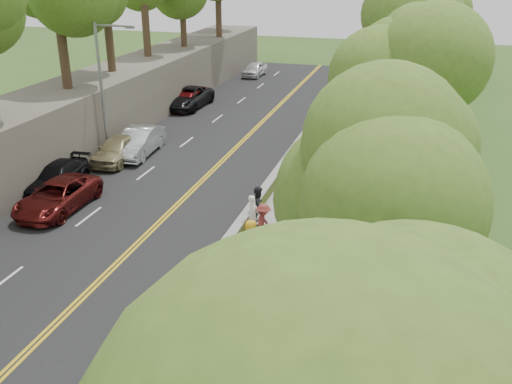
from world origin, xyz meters
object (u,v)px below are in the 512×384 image
object	(u,v)px
construction_barrel	(341,157)
signpost	(166,320)
painter_0	(251,241)
person_far	(360,149)
concrete_block	(291,272)
car_2	(58,196)
streetlight	(104,82)

from	to	relation	value
construction_barrel	signpost	bearing A→B (deg)	-96.43
painter_0	person_far	distance (m)	13.69
signpost	person_far	distance (m)	20.72
concrete_block	person_far	bearing A→B (deg)	86.62
car_2	person_far	world-z (taller)	person_far
signpost	car_2	bearing A→B (deg)	137.15
signpost	car_2	world-z (taller)	signpost
signpost	construction_barrel	distance (m)	19.59
signpost	painter_0	xyz separation A→B (m)	(0.40, 7.04, -0.99)
signpost	painter_0	world-z (taller)	signpost
person_far	signpost	bearing A→B (deg)	63.53
car_2	construction_barrel	bearing A→B (deg)	39.29
construction_barrel	person_far	bearing A→B (deg)	47.05
signpost	concrete_block	xyz separation A→B (m)	(2.30, 6.02, -1.49)
streetlight	concrete_block	size ratio (longest dim) A/B	6.35
construction_barrel	concrete_block	distance (m)	13.40
construction_barrel	car_2	xyz separation A→B (m)	(-12.24, -10.10, 0.22)
concrete_block	car_2	xyz separation A→B (m)	(-12.35, 3.31, 0.28)
signpost	painter_0	distance (m)	7.12
signpost	construction_barrel	bearing A→B (deg)	83.57
streetlight	concrete_block	xyz separation A→B (m)	(13.81, -11.00, -4.17)
car_2	person_far	xyz separation A→B (m)	(13.20, 11.13, 0.07)
car_2	person_far	bearing A→B (deg)	39.90
streetlight	person_far	world-z (taller)	streetlight
signpost	person_far	size ratio (longest dim) A/B	2.01
construction_barrel	streetlight	bearing A→B (deg)	-170.05
construction_barrel	car_2	world-z (taller)	car_2
car_2	person_far	distance (m)	17.27
streetlight	concrete_block	world-z (taller)	streetlight
streetlight	painter_0	distance (m)	15.96
car_2	painter_0	size ratio (longest dim) A/B	2.76
construction_barrel	painter_0	world-z (taller)	painter_0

